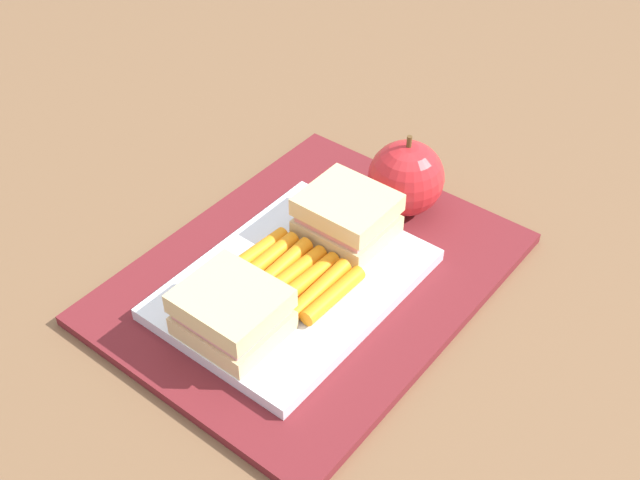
{
  "coord_description": "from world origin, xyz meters",
  "views": [
    {
      "loc": [
        -0.41,
        -0.33,
        0.52
      ],
      "look_at": [
        0.01,
        0.0,
        0.04
      ],
      "focal_mm": 44.97,
      "sensor_mm": 36.0,
      "label": 1
    }
  ],
  "objects_px": {
    "carrot_sticks_bundle": "(294,273)",
    "apple": "(406,178)",
    "food_tray": "(294,284)",
    "sandwich_half_left": "(232,312)",
    "sandwich_half_right": "(347,216)"
  },
  "relations": [
    {
      "from": "sandwich_half_left",
      "to": "apple",
      "type": "bearing_deg",
      "value": -3.2
    },
    {
      "from": "sandwich_half_right",
      "to": "carrot_sticks_bundle",
      "type": "distance_m",
      "value": 0.08
    },
    {
      "from": "carrot_sticks_bundle",
      "to": "sandwich_half_left",
      "type": "bearing_deg",
      "value": 179.96
    },
    {
      "from": "sandwich_half_left",
      "to": "apple",
      "type": "height_order",
      "value": "apple"
    },
    {
      "from": "food_tray",
      "to": "sandwich_half_right",
      "type": "xyz_separation_m",
      "value": [
        0.08,
        0.0,
        0.03
      ]
    },
    {
      "from": "food_tray",
      "to": "carrot_sticks_bundle",
      "type": "xyz_separation_m",
      "value": [
        -0.0,
        -0.0,
        0.01
      ]
    },
    {
      "from": "food_tray",
      "to": "apple",
      "type": "distance_m",
      "value": 0.16
    },
    {
      "from": "food_tray",
      "to": "carrot_sticks_bundle",
      "type": "distance_m",
      "value": 0.01
    },
    {
      "from": "carrot_sticks_bundle",
      "to": "apple",
      "type": "xyz_separation_m",
      "value": [
        0.16,
        -0.01,
        0.02
      ]
    },
    {
      "from": "food_tray",
      "to": "sandwich_half_right",
      "type": "height_order",
      "value": "sandwich_half_right"
    },
    {
      "from": "sandwich_half_left",
      "to": "apple",
      "type": "relative_size",
      "value": 0.93
    },
    {
      "from": "carrot_sticks_bundle",
      "to": "apple",
      "type": "relative_size",
      "value": 1.18
    },
    {
      "from": "food_tray",
      "to": "carrot_sticks_bundle",
      "type": "relative_size",
      "value": 2.26
    },
    {
      "from": "sandwich_half_left",
      "to": "carrot_sticks_bundle",
      "type": "xyz_separation_m",
      "value": [
        0.08,
        -0.0,
        -0.02
      ]
    },
    {
      "from": "food_tray",
      "to": "apple",
      "type": "relative_size",
      "value": 2.67
    }
  ]
}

